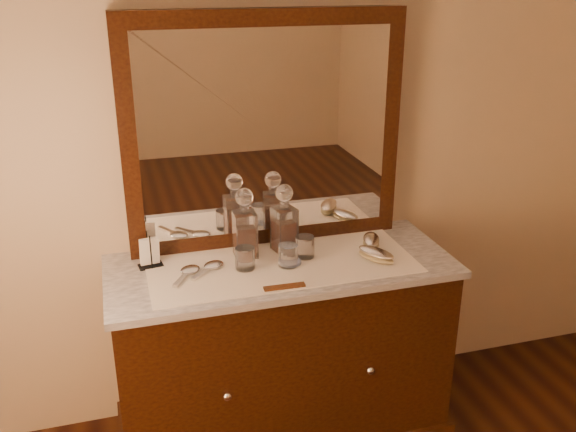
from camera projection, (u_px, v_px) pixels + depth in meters
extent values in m
plane|color=tan|center=(262.00, 118.00, 2.67)|extent=(4.50, 4.50, 0.00)
cube|color=black|center=(282.00, 352.00, 2.78)|extent=(1.40, 0.55, 0.82)
cube|color=black|center=(282.00, 420.00, 2.91)|extent=(1.46, 0.59, 0.08)
sphere|color=silver|center=(227.00, 396.00, 2.43)|extent=(0.04, 0.04, 0.04)
sphere|color=silver|center=(370.00, 370.00, 2.59)|extent=(0.04, 0.04, 0.04)
cube|color=white|center=(281.00, 266.00, 2.62)|extent=(1.44, 0.59, 0.03)
cube|color=black|center=(265.00, 132.00, 2.65)|extent=(1.20, 0.08, 1.00)
cube|color=white|center=(267.00, 134.00, 2.62)|extent=(1.06, 0.01, 0.86)
cube|color=white|center=(283.00, 265.00, 2.59)|extent=(1.10, 0.45, 0.00)
cylinder|color=white|center=(292.00, 262.00, 2.60)|extent=(0.10, 0.10, 0.01)
cube|color=brown|center=(285.00, 287.00, 2.40)|extent=(0.16, 0.03, 0.01)
cube|color=black|center=(151.00, 266.00, 2.58)|extent=(0.11, 0.07, 0.01)
cylinder|color=black|center=(151.00, 253.00, 2.53)|extent=(0.01, 0.01, 0.15)
cylinder|color=black|center=(148.00, 247.00, 2.58)|extent=(0.01, 0.01, 0.15)
cube|color=white|center=(149.00, 251.00, 2.56)|extent=(0.08, 0.05, 0.12)
cube|color=maroon|center=(245.00, 241.00, 2.65)|extent=(0.08, 0.08, 0.14)
cube|color=white|center=(245.00, 234.00, 2.64)|extent=(0.09, 0.09, 0.20)
cylinder|color=white|center=(244.00, 209.00, 2.59)|extent=(0.04, 0.04, 0.03)
sphere|color=white|center=(244.00, 197.00, 2.57)|extent=(0.08, 0.08, 0.08)
cube|color=maroon|center=(284.00, 236.00, 2.70)|extent=(0.09, 0.09, 0.14)
cube|color=white|center=(284.00, 229.00, 2.69)|extent=(0.11, 0.11, 0.19)
cylinder|color=white|center=(284.00, 205.00, 2.65)|extent=(0.05, 0.05, 0.03)
sphere|color=white|center=(284.00, 193.00, 2.63)|extent=(0.09, 0.09, 0.08)
ellipsoid|color=tan|center=(376.00, 257.00, 2.63)|extent=(0.15, 0.19, 0.03)
ellipsoid|color=silver|center=(376.00, 252.00, 2.62)|extent=(0.15, 0.19, 0.03)
ellipsoid|color=tan|center=(371.00, 243.00, 2.76)|extent=(0.12, 0.17, 0.02)
ellipsoid|color=silver|center=(371.00, 239.00, 2.75)|extent=(0.12, 0.17, 0.02)
ellipsoid|color=silver|center=(190.00, 270.00, 2.53)|extent=(0.11, 0.12, 0.02)
cube|color=silver|center=(181.00, 280.00, 2.45)|extent=(0.08, 0.11, 0.01)
ellipsoid|color=silver|center=(214.00, 265.00, 2.57)|extent=(0.12, 0.12, 0.02)
cube|color=silver|center=(202.00, 274.00, 2.50)|extent=(0.10, 0.10, 0.01)
cylinder|color=white|center=(245.00, 258.00, 2.54)|extent=(0.08, 0.08, 0.09)
cylinder|color=white|center=(305.00, 247.00, 2.65)|extent=(0.08, 0.08, 0.09)
cylinder|color=white|center=(288.00, 255.00, 2.57)|extent=(0.08, 0.08, 0.09)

